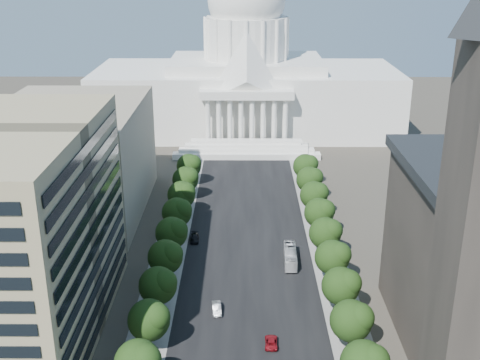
{
  "coord_description": "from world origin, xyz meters",
  "views": [
    {
      "loc": [
        -1.27,
        -55.47,
        66.91
      ],
      "look_at": [
        -1.94,
        75.89,
        17.99
      ],
      "focal_mm": 45.0,
      "sensor_mm": 36.0,
      "label": 1
    }
  ],
  "objects_px": {
    "car_red": "(271,342)",
    "car_dark_b": "(195,238)",
    "car_silver": "(217,308)",
    "city_bus": "(290,256)"
  },
  "relations": [
    {
      "from": "city_bus",
      "to": "car_silver",
      "type": "bearing_deg",
      "value": -125.76
    },
    {
      "from": "car_silver",
      "to": "car_red",
      "type": "xyz_separation_m",
      "value": [
        10.45,
        -10.98,
        -0.13
      ]
    },
    {
      "from": "car_silver",
      "to": "car_red",
      "type": "distance_m",
      "value": 15.16
    },
    {
      "from": "car_red",
      "to": "car_dark_b",
      "type": "bearing_deg",
      "value": -66.34
    },
    {
      "from": "car_silver",
      "to": "city_bus",
      "type": "relative_size",
      "value": 0.42
    },
    {
      "from": "car_silver",
      "to": "city_bus",
      "type": "xyz_separation_m",
      "value": [
        16.27,
        21.05,
        0.82
      ]
    },
    {
      "from": "car_red",
      "to": "city_bus",
      "type": "bearing_deg",
      "value": -98.54
    },
    {
      "from": "car_silver",
      "to": "car_dark_b",
      "type": "bearing_deg",
      "value": 95.97
    },
    {
      "from": "car_dark_b",
      "to": "city_bus",
      "type": "relative_size",
      "value": 0.44
    },
    {
      "from": "car_red",
      "to": "car_dark_b",
      "type": "xyz_separation_m",
      "value": [
        -17.32,
        43.09,
        0.07
      ]
    }
  ]
}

